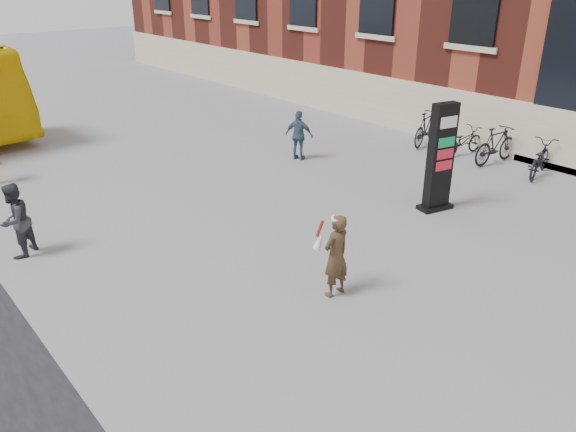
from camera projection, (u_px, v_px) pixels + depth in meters
ground at (344, 283)px, 10.63m from camera, size 100.00×100.00×0.00m
info_pylon at (440, 158)px, 13.39m from camera, size 0.92×0.60×2.64m
woman at (335, 255)px, 9.97m from camera, size 0.60×0.55×1.58m
pedestrian_a at (15, 221)px, 11.36m from camera, size 0.97×0.94×1.57m
pedestrian_c at (299, 135)px, 17.20m from camera, size 0.74×0.97×1.53m
bike_4 at (540, 159)px, 15.99m from camera, size 1.98×1.12×0.98m
bike_5 at (496, 145)px, 16.93m from camera, size 1.93×0.69×1.14m
bike_6 at (463, 141)px, 17.78m from camera, size 1.73×0.75×0.88m
bike_7 at (426, 128)px, 18.75m from camera, size 1.96×1.01×1.13m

